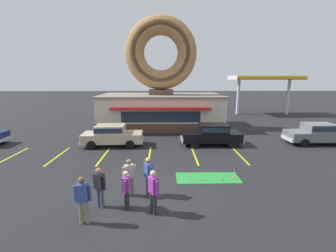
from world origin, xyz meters
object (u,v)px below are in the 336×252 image
pedestrian_leather_jacket_man (129,176)px  pedestrian_crossing_woman (83,198)px  pedestrian_hooded_kid (153,190)px  car_black (212,134)px  pedestrian_beanie_man (99,186)px  car_grey (317,133)px  car_champagne (112,135)px  trash_bin (226,128)px  putting_flag_pin (235,170)px  golf_ball (205,179)px  pedestrian_clipboard_woman (126,188)px  pedestrian_blue_sweater_man (148,175)px

pedestrian_leather_jacket_man → pedestrian_crossing_woman: bearing=-124.9°
pedestrian_hooded_kid → pedestrian_leather_jacket_man: 1.73m
car_black → pedestrian_beanie_man: size_ratio=2.78×
car_grey → pedestrian_crossing_woman: pedestrian_crossing_woman is taller
pedestrian_hooded_kid → car_champagne: bearing=111.9°
car_grey → trash_bin: size_ratio=4.70×
car_black → pedestrian_leather_jacket_man: pedestrian_leather_jacket_man is taller
car_grey → car_champagne: bearing=-179.2°
putting_flag_pin → pedestrian_hooded_kid: 5.02m
golf_ball → pedestrian_leather_jacket_man: bearing=-157.1°
car_black → trash_bin: (2.02, 3.52, -0.37)m
putting_flag_pin → trash_bin: 9.63m
pedestrian_beanie_man → trash_bin: size_ratio=1.69×
pedestrian_leather_jacket_man → golf_ball: bearing=22.9°
car_grey → pedestrian_beanie_man: (-14.35, -8.50, 0.04)m
car_black → pedestrian_crossing_woman: bearing=-124.5°
golf_ball → car_champagne: 8.43m
pedestrian_clipboard_woman → trash_bin: 13.98m
pedestrian_leather_jacket_man → pedestrian_clipboard_woman: (0.03, -0.99, -0.06)m
car_black → pedestrian_beanie_man: bearing=-126.3°
pedestrian_blue_sweater_man → car_champagne: bearing=113.6°
pedestrian_clipboard_woman → pedestrian_beanie_man: (-1.06, 0.12, 0.05)m
putting_flag_pin → pedestrian_clipboard_woman: bearing=-152.9°
pedestrian_crossing_woman → golf_ball: bearing=34.9°
car_black → pedestrian_hooded_kid: size_ratio=2.64×
car_champagne → pedestrian_leather_jacket_man: (2.42, -7.39, 0.05)m
car_black → putting_flag_pin: bearing=-90.1°
pedestrian_clipboard_woman → pedestrian_crossing_woman: pedestrian_crossing_woman is taller
car_black → pedestrian_clipboard_woman: 9.92m
putting_flag_pin → pedestrian_leather_jacket_man: 5.39m
golf_ball → pedestrian_beanie_man: 5.24m
putting_flag_pin → car_black: car_black is taller
car_black → pedestrian_hooded_kid: 9.73m
car_champagne → pedestrian_beanie_man: pedestrian_beanie_man is taller
golf_ball → pedestrian_beanie_man: (-4.59, -2.38, 0.86)m
pedestrian_leather_jacket_man → pedestrian_crossing_woman: 2.31m
putting_flag_pin → golf_ball: bearing=-176.0°
pedestrian_clipboard_woman → pedestrian_crossing_woman: (-1.34, -0.90, 0.12)m
golf_ball → pedestrian_clipboard_woman: (-3.53, -2.50, 0.81)m
car_champagne → pedestrian_hooded_kid: size_ratio=2.67×
pedestrian_blue_sweater_man → trash_bin: size_ratio=1.78×
golf_ball → pedestrian_blue_sweater_man: bearing=-151.3°
golf_ball → car_grey: (9.76, 6.12, 0.82)m
pedestrian_beanie_man → pedestrian_crossing_woman: 1.06m
golf_ball → pedestrian_crossing_woman: pedestrian_crossing_woman is taller
pedestrian_beanie_man → pedestrian_crossing_woman: (-0.28, -1.02, 0.07)m
pedestrian_clipboard_woman → golf_ball: bearing=35.3°
putting_flag_pin → pedestrian_crossing_woman: 7.35m
trash_bin → golf_ball: bearing=-110.7°
putting_flag_pin → car_grey: size_ratio=0.12×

